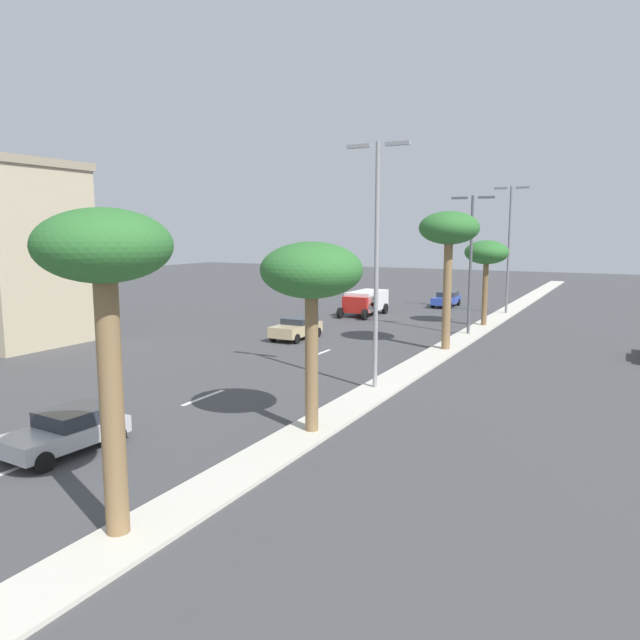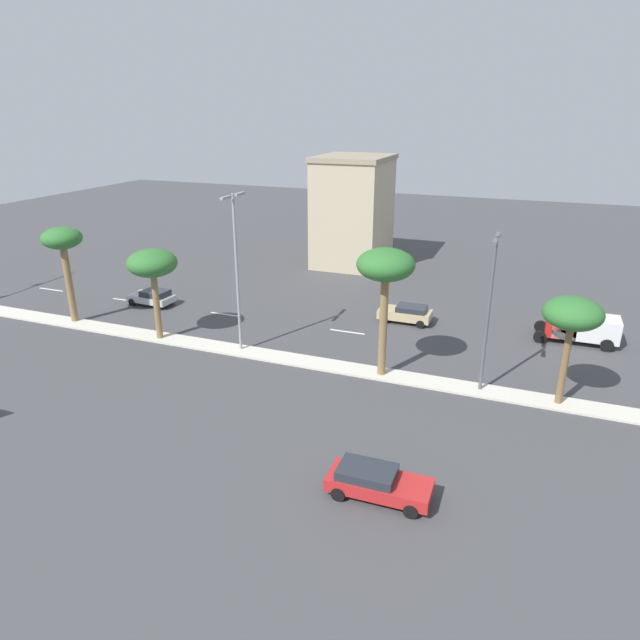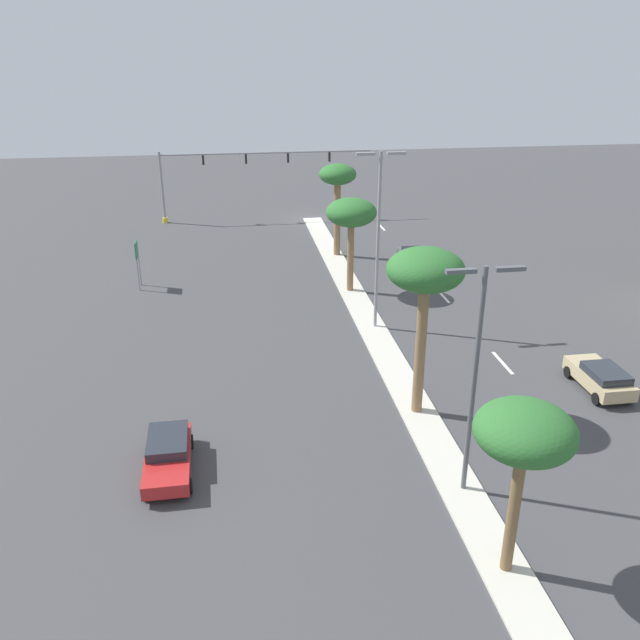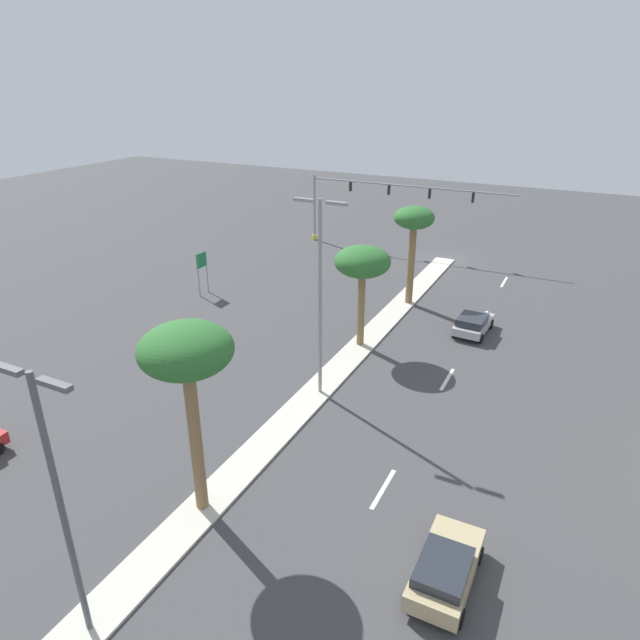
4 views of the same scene
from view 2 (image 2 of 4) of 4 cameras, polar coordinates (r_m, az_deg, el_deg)
The scene contains 17 objects.
ground_plane at distance 37.02m, azimuth 4.64°, elevation -5.29°, with size 160.00×160.00×0.00m, color #424244.
median_curb at distance 35.86m, azimuth 21.15°, elevation -7.55°, with size 1.80×95.01×0.12m, color beige.
lane_stripe_center at distance 59.18m, azimuth -25.52°, elevation 2.80°, with size 0.20×2.80×0.01m, color silver.
lane_stripe_front at distance 53.35m, azimuth -19.02°, elevation 1.91°, with size 0.20×2.80×0.01m, color silver.
lane_stripe_outboard at distance 47.61m, azimuth -9.50°, elevation 0.56°, with size 0.20×2.80×0.01m, color silver.
lane_stripe_leading at distance 43.40m, azimuth 2.76°, elevation -1.20°, with size 0.20×2.80×0.01m, color silver.
commercial_building at distance 61.49m, azimuth 3.35°, elevation 10.94°, with size 8.81×7.26×11.49m.
palm_tree_right at distance 47.74m, azimuth -24.57°, elevation 7.08°, with size 3.02×3.02×7.54m.
palm_tree_near at distance 41.92m, azimuth -16.58°, elevation 5.36°, with size 3.55×3.55×6.69m.
palm_tree_left at distance 34.18m, azimuth 6.64°, elevation 5.17°, with size 3.54×3.54×8.22m.
palm_tree_front at distance 33.85m, azimuth 24.16°, elevation 0.42°, with size 3.24×3.24×6.39m.
street_lamp_rear at distance 38.41m, azimuth -8.44°, elevation 5.76°, with size 2.90×0.24×10.88m.
street_lamp_outboard at distance 33.84m, azimuth 16.75°, elevation 1.71°, with size 2.90×0.24×9.45m.
sedan_tan_outboard at distance 45.55m, azimuth 8.70°, elevation 0.69°, with size 1.99×4.16×1.42m.
sedan_red_rear at distance 25.97m, azimuth 5.70°, elevation -15.94°, with size 2.04×4.62×1.35m.
sedan_silver_leading at distance 51.14m, azimuth -16.56°, elevation 2.25°, with size 2.23×4.02×1.36m.
box_truck at distance 45.21m, azimuth 24.64°, elevation -0.62°, with size 2.49×5.69×2.07m.
Camera 2 is at (31.98, 46.16, 16.21)m, focal length 31.68 mm.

